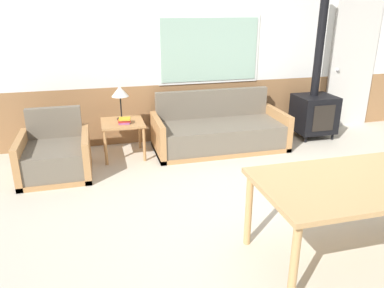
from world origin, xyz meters
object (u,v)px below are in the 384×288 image
Objects in this scene: side_table at (123,127)px; wood_stove at (315,104)px; dining_table at (369,186)px; armchair at (56,157)px; table_lamp at (120,93)px; couch at (219,133)px.

side_table is 3.03m from wood_stove.
dining_table is at bearing -58.10° from side_table.
side_table is 0.31× the size of dining_table.
side_table is at bearing 14.57° from armchair.
armchair is 0.47× the size of dining_table.
wood_stove is (3.90, 0.48, 0.30)m from armchair.
table_lamp is 3.05m from wood_stove.
couch is 2.31m from armchair.
couch is 1.41m from side_table.
dining_table is at bearing -59.02° from table_lamp.
side_table is 0.23× the size of wood_stove.
armchair is 1.48× the size of side_table.
table_lamp is at bearing 89.26° from side_table.
table_lamp is (0.88, 0.50, 0.66)m from armchair.
dining_table is at bearing -52.40° from armchair.
couch is at bearing -1.44° from side_table.
dining_table is at bearing -114.45° from wood_stove.
side_table is (-1.40, 0.04, 0.19)m from couch.
wood_stove reaches higher than dining_table.
armchair is (-2.28, -0.37, -0.01)m from couch.
wood_stove is at bearing 65.55° from dining_table.
couch is 3.36× the size of side_table.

